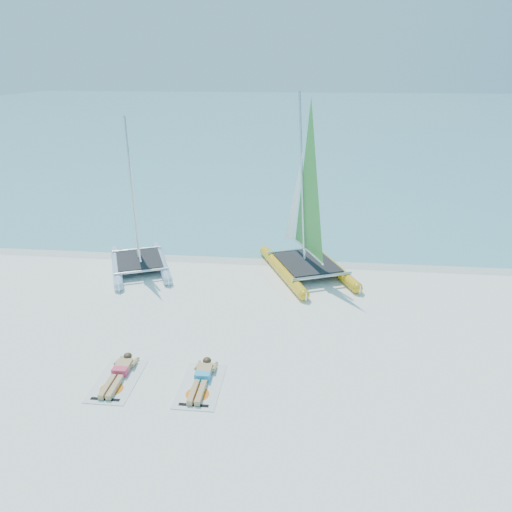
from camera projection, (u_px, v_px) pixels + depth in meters
The scene contains 9 objects.
ground at pixel (238, 326), 14.83m from camera, with size 140.00×140.00×0.00m, color white.
sea at pixel (299, 115), 73.17m from camera, with size 140.00×115.00×0.01m, color #71BDB9.
wet_sand_strip at pixel (258, 258), 19.93m from camera, with size 140.00×1.40×0.01m, color silver.
catamaran_blue at pixel (136, 225), 18.45m from camera, with size 3.48×4.64×5.72m.
catamaran_yellow at pixel (304, 215), 18.30m from camera, with size 4.01×5.36×6.61m.
towel_a at pixel (117, 381), 12.28m from camera, with size 1.00×1.85×0.02m, color silver.
sunbather_a at pixel (119, 372), 12.42m from camera, with size 0.37×1.73×0.26m.
towel_b at pixel (201, 386), 12.09m from camera, with size 1.00×1.85×0.02m, color silver.
sunbather_b at pixel (202, 377), 12.22m from camera, with size 0.37×1.73×0.26m.
Camera 1 is at (1.94, -12.92, 7.34)m, focal length 35.00 mm.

